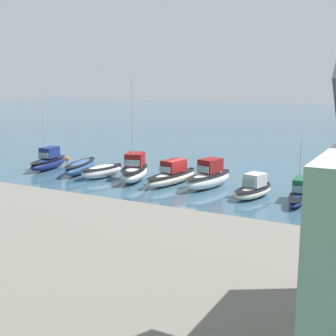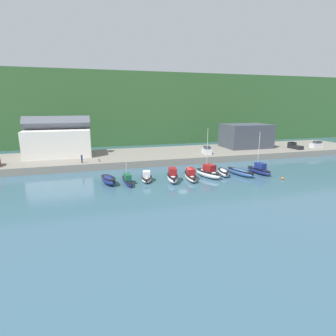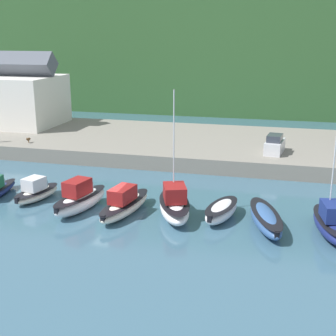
% 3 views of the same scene
% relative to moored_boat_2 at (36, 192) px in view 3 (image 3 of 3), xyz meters
% --- Properties ---
extents(ground_plane, '(320.00, 320.00, 0.00)m').
position_rel_moored_boat_2_xyz_m(ground_plane, '(7.72, -1.53, -0.77)').
color(ground_plane, '#385B70').
extents(hillside_backdrop, '(240.00, 79.97, 27.03)m').
position_rel_moored_boat_2_xyz_m(hillside_backdrop, '(7.72, 87.63, 12.74)').
color(hillside_backdrop, '#335B2D').
rests_on(hillside_backdrop, ground_plane).
extents(quay_promenade, '(134.44, 20.40, 1.70)m').
position_rel_moored_boat_2_xyz_m(quay_promenade, '(7.72, 21.88, 0.08)').
color(quay_promenade, gray).
rests_on(quay_promenade, ground_plane).
extents(harbor_clubhouse, '(16.82, 10.80, 10.68)m').
position_rel_moored_boat_2_xyz_m(harbor_clubhouse, '(-18.96, 24.69, 4.90)').
color(harbor_clubhouse, silver).
rests_on(harbor_clubhouse, quay_promenade).
extents(moored_boat_2, '(3.16, 5.63, 2.18)m').
position_rel_moored_boat_2_xyz_m(moored_boat_2, '(0.00, 0.00, 0.00)').
color(moored_boat_2, white).
rests_on(moored_boat_2, ground_plane).
extents(moored_boat_3, '(3.47, 7.07, 2.85)m').
position_rel_moored_boat_2_xyz_m(moored_boat_3, '(5.08, -1.52, 0.28)').
color(moored_boat_3, white).
rests_on(moored_boat_3, ground_plane).
extents(moored_boat_4, '(3.25, 7.89, 2.46)m').
position_rel_moored_boat_2_xyz_m(moored_boat_4, '(9.05, -1.31, 0.12)').
color(moored_boat_4, white).
rests_on(moored_boat_4, ground_plane).
extents(moored_boat_5, '(4.63, 7.38, 10.52)m').
position_rel_moored_boat_2_xyz_m(moored_boat_5, '(13.30, -0.93, 0.31)').
color(moored_boat_5, white).
rests_on(moored_boat_5, ground_plane).
extents(moored_boat_6, '(3.11, 5.78, 1.37)m').
position_rel_moored_boat_2_xyz_m(moored_boat_6, '(17.16, -0.42, -0.05)').
color(moored_boat_6, white).
rests_on(moored_boat_6, ground_plane).
extents(moored_boat_7, '(3.94, 7.75, 1.41)m').
position_rel_moored_boat_2_xyz_m(moored_boat_7, '(20.77, -1.30, -0.03)').
color(moored_boat_7, '#33568E').
rests_on(moored_boat_7, ground_plane).
extents(moored_boat_8, '(3.14, 7.14, 9.46)m').
position_rel_moored_boat_2_xyz_m(moored_boat_8, '(25.58, -1.35, 0.19)').
color(moored_boat_8, navy).
rests_on(moored_boat_8, ground_plane).
extents(parked_car_0, '(2.30, 4.39, 2.16)m').
position_rel_moored_boat_2_xyz_m(parked_car_0, '(20.75, 16.58, 1.84)').
color(parked_car_0, silver).
rests_on(parked_car_0, quay_promenade).
extents(dog_on_quay, '(0.31, 0.87, 0.68)m').
position_rel_moored_boat_2_xyz_m(dog_on_quay, '(-8.98, 14.17, 1.38)').
color(dog_on_quay, brown).
rests_on(dog_on_quay, quay_promenade).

